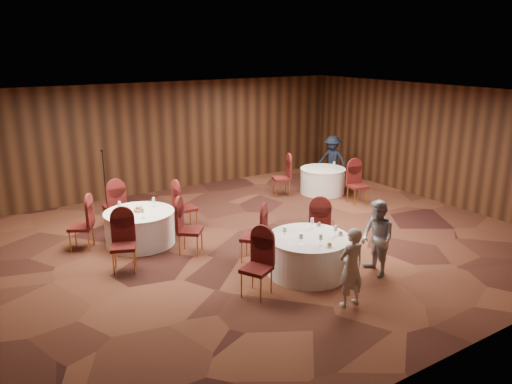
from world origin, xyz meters
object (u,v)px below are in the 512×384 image
table_left (140,227)px  woman_b (377,238)px  table_main (308,255)px  woman_a (351,267)px  mic_stand (106,193)px  man_c (332,159)px  table_right (323,180)px

table_left → woman_b: 5.05m
table_main → table_left: bearing=124.5°
table_main → woman_a: 1.39m
table_left → woman_b: woman_b is taller
mic_stand → woman_a: 7.50m
table_left → woman_a: size_ratio=1.10×
woman_a → table_main: bearing=-95.6°
woman_a → man_c: bearing=-126.7°
woman_a → man_c: (4.92, 6.12, 0.06)m
table_main → mic_stand: bearing=109.5°
table_right → woman_a: size_ratio=0.96×
table_left → table_right: size_ratio=1.15×
table_left → mic_stand: (0.08, 2.76, 0.10)m
table_left → woman_b: size_ratio=1.04×
table_main → table_right: bearing=47.2°
woman_a → table_right: bearing=-124.0°
table_main → woman_a: woman_a is taller
table_right → man_c: size_ratio=0.88×
table_right → mic_stand: size_ratio=0.82×
man_c → woman_a: bearing=-61.5°
table_main → mic_stand: 6.27m
table_left → woman_a: (1.99, -4.50, 0.32)m
woman_a → table_left: bearing=-64.1°
table_right → table_left: bearing=-171.5°
table_right → woman_b: (-2.69, -4.76, 0.35)m
table_right → man_c: man_c is taller
table_left → man_c: size_ratio=1.01×
mic_stand → woman_b: mic_stand is taller
table_main → man_c: size_ratio=1.05×
man_c → woman_b: bearing=-56.5°
mic_stand → woman_a: (1.91, -7.25, 0.22)m
table_main → table_left: size_ratio=1.04×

